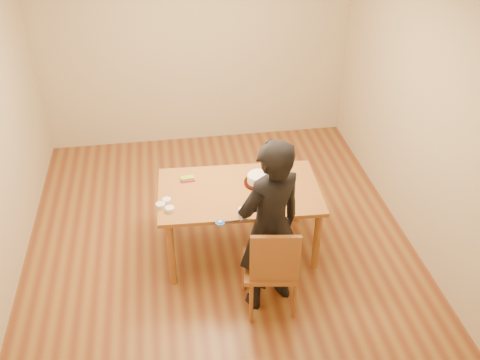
{
  "coord_description": "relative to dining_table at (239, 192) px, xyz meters",
  "views": [
    {
      "loc": [
        -0.45,
        -4.33,
        3.72
      ],
      "look_at": [
        0.19,
        -0.21,
        0.9
      ],
      "focal_mm": 40.0,
      "sensor_mm": 36.0,
      "label": 1
    }
  ],
  "objects": [
    {
      "name": "room_shell",
      "position": [
        -0.19,
        0.51,
        0.62
      ],
      "size": [
        4.0,
        4.5,
        2.7
      ],
      "color": "brown",
      "rests_on": "ground"
    },
    {
      "name": "dining_table",
      "position": [
        0.0,
        0.0,
        0.0
      ],
      "size": [
        1.6,
        1.0,
        0.04
      ],
      "primitive_type": "cube",
      "rotation": [
        0.0,
        0.0,
        -0.05
      ],
      "color": "brown",
      "rests_on": "floor"
    },
    {
      "name": "dining_chair",
      "position": [
        0.15,
        -0.78,
        -0.28
      ],
      "size": [
        0.52,
        0.52,
        0.04
      ],
      "primitive_type": "cube",
      "rotation": [
        0.0,
        0.0,
        -0.15
      ],
      "color": "brown",
      "rests_on": "floor"
    },
    {
      "name": "cake_plate",
      "position": [
        0.21,
        0.08,
        0.03
      ],
      "size": [
        0.29,
        0.29,
        0.02
      ],
      "primitive_type": "cylinder",
      "color": "red",
      "rests_on": "dining_table"
    },
    {
      "name": "cake",
      "position": [
        0.21,
        0.08,
        0.08
      ],
      "size": [
        0.22,
        0.22,
        0.07
      ],
      "primitive_type": "cylinder",
      "color": "white",
      "rests_on": "cake_plate"
    },
    {
      "name": "frosting_dome",
      "position": [
        0.21,
        0.08,
        0.13
      ],
      "size": [
        0.22,
        0.22,
        0.03
      ],
      "primitive_type": "ellipsoid",
      "color": "white",
      "rests_on": "cake"
    },
    {
      "name": "frosting_tub",
      "position": [
        -0.03,
        -0.4,
        0.06
      ],
      "size": [
        0.08,
        0.08,
        0.08
      ],
      "primitive_type": "cylinder",
      "color": "white",
      "rests_on": "dining_table"
    },
    {
      "name": "frosting_lid",
      "position": [
        -0.24,
        -0.47,
        0.02
      ],
      "size": [
        0.09,
        0.09,
        0.01
      ],
      "primitive_type": "cylinder",
      "color": "#1947A4",
      "rests_on": "dining_table"
    },
    {
      "name": "frosting_dollop",
      "position": [
        -0.24,
        -0.47,
        0.04
      ],
      "size": [
        0.04,
        0.04,
        0.02
      ],
      "primitive_type": "ellipsoid",
      "color": "white",
      "rests_on": "frosting_lid"
    },
    {
      "name": "ramekin_green",
      "position": [
        -0.68,
        -0.23,
        0.04
      ],
      "size": [
        0.08,
        0.08,
        0.04
      ],
      "primitive_type": "cylinder",
      "color": "white",
      "rests_on": "dining_table"
    },
    {
      "name": "ramekin_yellow",
      "position": [
        -0.7,
        -0.09,
        0.04
      ],
      "size": [
        0.08,
        0.08,
        0.04
      ],
      "primitive_type": "cylinder",
      "color": "white",
      "rests_on": "dining_table"
    },
    {
      "name": "ramekin_multi",
      "position": [
        -0.76,
        -0.16,
        0.04
      ],
      "size": [
        0.09,
        0.09,
        0.04
      ],
      "primitive_type": "cylinder",
      "color": "white",
      "rests_on": "dining_table"
    },
    {
      "name": "candy_box_pink",
      "position": [
        -0.48,
        0.24,
        0.03
      ],
      "size": [
        0.14,
        0.08,
        0.02
      ],
      "primitive_type": "cube",
      "rotation": [
        0.0,
        0.0,
        0.07
      ],
      "color": "#E73670",
      "rests_on": "dining_table"
    },
    {
      "name": "candy_box_green",
      "position": [
        -0.48,
        0.24,
        0.05
      ],
      "size": [
        0.13,
        0.08,
        0.02
      ],
      "primitive_type": "cube",
      "rotation": [
        0.0,
        0.0,
        0.14
      ],
      "color": "#1C951B",
      "rests_on": "candy_box_pink"
    },
    {
      "name": "spatula",
      "position": [
        -0.14,
        -0.47,
        0.02
      ],
      "size": [
        0.15,
        0.03,
        0.01
      ],
      "primitive_type": "cube",
      "rotation": [
        0.0,
        0.0,
        0.08
      ],
      "color": "black",
      "rests_on": "dining_table"
    },
    {
      "name": "person",
      "position": [
        0.15,
        -0.73,
        0.12
      ],
      "size": [
        0.73,
        0.61,
        1.7
      ],
      "primitive_type": "imported",
      "rotation": [
        0.0,
        0.0,
        3.53
      ],
      "color": "black",
      "rests_on": "floor"
    }
  ]
}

